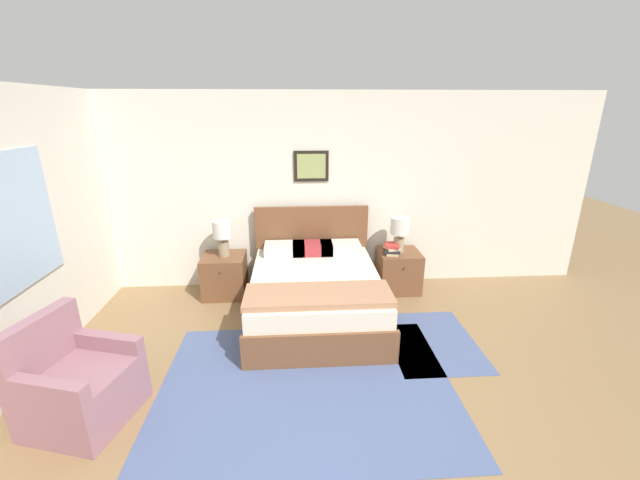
{
  "coord_description": "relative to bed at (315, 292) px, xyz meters",
  "views": [
    {
      "loc": [
        -0.2,
        -2.33,
        2.4
      ],
      "look_at": [
        0.05,
        1.55,
        1.07
      ],
      "focal_mm": 22.0,
      "sensor_mm": 36.0,
      "label": 1
    }
  ],
  "objects": [
    {
      "name": "table_lamp_by_door",
      "position": [
        1.15,
        0.67,
        0.54
      ],
      "size": [
        0.25,
        0.25,
        0.48
      ],
      "color": "gray",
      "rests_on": "nightstand_by_door"
    },
    {
      "name": "book_slim_near_top",
      "position": [
        1.05,
        0.62,
        0.35
      ],
      "size": [
        0.19,
        0.23,
        0.04
      ],
      "rotation": [
        0.0,
        0.0,
        -0.12
      ],
      "color": "#B7332D",
      "rests_on": "book_novel_upper"
    },
    {
      "name": "area_rug_bedside",
      "position": [
        1.22,
        -0.61,
        -0.31
      ],
      "size": [
        0.92,
        1.21,
        0.01
      ],
      "color": "#47567F",
      "rests_on": "ground_plane"
    },
    {
      "name": "wall_back",
      "position": [
        -0.01,
        1.01,
        0.98
      ],
      "size": [
        7.71,
        0.09,
        2.6
      ],
      "color": "silver",
      "rests_on": "ground_plane"
    },
    {
      "name": "book_hardcover_middle",
      "position": [
        1.05,
        0.62,
        0.28
      ],
      "size": [
        0.23,
        0.27,
        0.03
      ],
      "rotation": [
        0.0,
        0.0,
        -0.13
      ],
      "color": "#232328",
      "rests_on": "book_thick_bottom"
    },
    {
      "name": "table_lamp_near_window",
      "position": [
        -1.15,
        0.67,
        0.54
      ],
      "size": [
        0.25,
        0.25,
        0.48
      ],
      "color": "gray",
      "rests_on": "nightstand_near_window"
    },
    {
      "name": "book_thick_bottom",
      "position": [
        1.05,
        0.62,
        0.25
      ],
      "size": [
        0.17,
        0.25,
        0.03
      ],
      "rotation": [
        0.0,
        0.0,
        -0.1
      ],
      "color": "beige",
      "rests_on": "nightstand_by_door"
    },
    {
      "name": "area_rug_main",
      "position": [
        -0.14,
        -1.25,
        -0.31
      ],
      "size": [
        2.63,
        1.98,
        0.01
      ],
      "color": "#47567F",
      "rests_on": "ground_plane"
    },
    {
      "name": "nightstand_near_window",
      "position": [
        -1.17,
        0.67,
        -0.04
      ],
      "size": [
        0.55,
        0.54,
        0.55
      ],
      "color": "brown",
      "rests_on": "ground_plane"
    },
    {
      "name": "nightstand_by_door",
      "position": [
        1.17,
        0.67,
        -0.04
      ],
      "size": [
        0.55,
        0.54,
        0.55
      ],
      "color": "brown",
      "rests_on": "ground_plane"
    },
    {
      "name": "bed",
      "position": [
        0.0,
        0.0,
        0.0
      ],
      "size": [
        1.52,
        1.91,
        1.14
      ],
      "color": "brown",
      "rests_on": "ground_plane"
    },
    {
      "name": "armchair",
      "position": [
        -1.97,
        -1.49,
        -0.01
      ],
      "size": [
        0.87,
        0.86,
        0.88
      ],
      "rotation": [
        0.0,
        0.0,
        -1.84
      ],
      "color": "#8E606B",
      "rests_on": "ground_plane"
    },
    {
      "name": "book_novel_upper",
      "position": [
        1.05,
        0.62,
        0.31
      ],
      "size": [
        0.2,
        0.23,
        0.03
      ],
      "rotation": [
        0.0,
        0.0,
        0.19
      ],
      "color": "beige",
      "rests_on": "book_hardcover_middle"
    },
    {
      "name": "wall_left",
      "position": [
        -2.7,
        -0.45,
        0.99
      ],
      "size": [
        0.08,
        5.22,
        2.6
      ],
      "color": "silver",
      "rests_on": "ground_plane"
    },
    {
      "name": "ground_plane",
      "position": [
        -0.01,
        -1.84,
        -0.32
      ],
      "size": [
        16.0,
        16.0,
        0.0
      ],
      "primitive_type": "plane",
      "color": "olive"
    }
  ]
}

